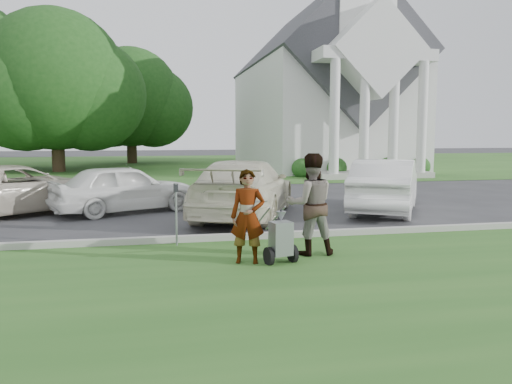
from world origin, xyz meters
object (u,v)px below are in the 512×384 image
object	(u,v)px
tree_back	(130,102)
parking_meter_near	(176,206)
car_b	(124,188)
car_c	(244,188)
car_d	(385,185)
person_left	(248,217)
striping_cart	(281,240)
person_right	(310,205)
tree_left	(55,86)
church	(321,80)
car_a	(19,189)

from	to	relation	value
tree_back	parking_meter_near	bearing A→B (deg)	-85.83
parking_meter_near	car_b	bearing A→B (deg)	105.29
car_c	car_d	size ratio (longest dim) A/B	1.16
parking_meter_near	car_b	world-z (taller)	car_b
person_left	striping_cart	bearing A→B (deg)	2.52
tree_back	car_c	world-z (taller)	tree_back
person_right	parking_meter_near	bearing A→B (deg)	-24.76
striping_cart	person_left	distance (m)	0.72
parking_meter_near	tree_back	bearing A→B (deg)	94.17
striping_cart	car_c	xyz separation A→B (m)	(0.24, 5.14, 0.36)
parking_meter_near	car_d	size ratio (longest dim) A/B	0.28
tree_left	car_b	xyz separation A→B (m)	(4.85, -16.90, -4.39)
tree_back	car_c	bearing A→B (deg)	-81.00
church	car_c	bearing A→B (deg)	-114.32
tree_left	parking_meter_near	world-z (taller)	tree_left
church	car_a	distance (m)	23.84
parking_meter_near	car_c	distance (m)	3.89
parking_meter_near	striping_cart	bearing A→B (deg)	-45.56
striping_cart	parking_meter_near	world-z (taller)	parking_meter_near
tree_left	car_a	distance (m)	17.19
tree_back	car_d	distance (m)	27.92
tree_left	person_left	distance (m)	24.91
person_left	parking_meter_near	bearing A→B (deg)	141.42
car_d	striping_cart	bearing A→B (deg)	79.88
church	person_right	size ratio (longest dim) A/B	12.33
person_right	car_c	world-z (taller)	person_right
tree_left	car_d	size ratio (longest dim) A/B	2.22
person_right	car_b	bearing A→B (deg)	-55.72
person_left	tree_back	bearing A→B (deg)	111.93
church	parking_meter_near	world-z (taller)	church
tree_left	car_a	world-z (taller)	tree_left
striping_cart	church	bearing A→B (deg)	56.49
car_d	car_a	bearing A→B (deg)	21.43
parking_meter_near	person_right	bearing A→B (deg)	-27.02
tree_left	person_left	bearing A→B (deg)	-72.53
tree_back	person_left	size ratio (longest dim) A/B	5.68
person_left	person_right	size ratio (longest dim) A/B	0.87
parking_meter_near	car_a	world-z (taller)	car_a
tree_back	person_left	bearing A→B (deg)	-83.88
church	tree_back	distance (m)	14.77
car_b	tree_back	bearing A→B (deg)	-22.50
person_right	parking_meter_near	xyz separation A→B (m)	(-2.50, 1.27, -0.14)
striping_cart	car_b	bearing A→B (deg)	101.65
person_left	parking_meter_near	world-z (taller)	person_left
person_right	car_a	xyz separation A→B (m)	(-6.82, 6.50, -0.26)
person_right	car_c	distance (m)	4.63
person_right	parking_meter_near	world-z (taller)	person_right
car_a	tree_back	bearing A→B (deg)	-43.38
tree_back	person_right	xyz separation A→B (m)	(4.67, -31.01, -3.75)
tree_back	striping_cart	size ratio (longest dim) A/B	8.13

